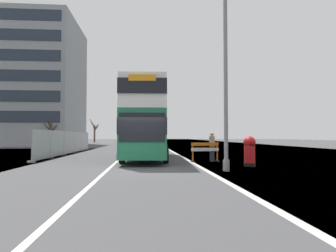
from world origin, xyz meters
The scene contains 14 objects.
ground centered at (0.62, 0.08, -0.05)m, with size 140.00×280.00×0.10m.
double_decker_bus centered at (0.40, 6.59, 2.57)m, with size 3.15×11.64×4.82m.
lamppost_foreground centered at (3.91, -0.91, 4.55)m, with size 0.29×0.70×9.59m.
red_pillar_postbox centered at (5.68, 1.01, 0.85)m, with size 0.62×0.62×1.56m.
roadworks_barrier centered at (3.92, 3.82, 0.75)m, with size 1.74×0.66×1.17m.
construction_site_fence centered at (-6.36, 12.54, 0.97)m, with size 0.44×17.20×2.02m.
car_oncoming_near centered at (0.18, 24.95, 0.94)m, with size 1.94×4.32×1.98m.
car_receding_mid centered at (0.65, 32.37, 0.94)m, with size 1.98×4.04×2.01m.
car_receding_far centered at (0.06, 40.67, 1.03)m, with size 2.02×3.99×2.22m.
bare_tree_far_verge_near centered at (-13.60, 30.67, 2.15)m, with size 1.93×2.34×4.42m.
bare_tree_far_verge_mid centered at (-13.22, 48.46, 2.59)m, with size 2.90×2.67×5.25m.
bare_tree_far_verge_far centered at (-12.47, 61.68, 2.67)m, with size 2.57×2.87×5.84m.
pedestrian_at_kerb centered at (4.41, 4.07, 0.90)m, with size 0.34×0.34×1.79m.
backdrop_office_block centered at (-23.41, 38.67, 10.68)m, with size 23.66×15.93×21.35m.
Camera 1 is at (0.28, -13.79, 1.57)m, focal length 31.35 mm.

